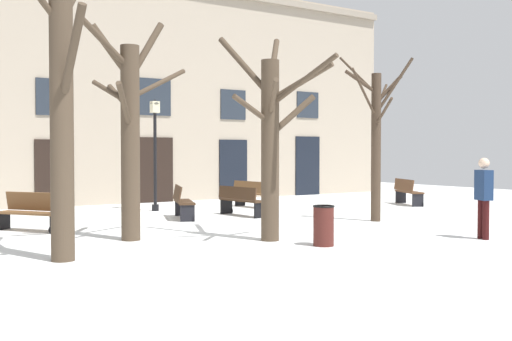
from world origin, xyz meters
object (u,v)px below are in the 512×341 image
streetlamp (155,142)px  person_near_bench (484,194)px  tree_left_of_center (62,110)px  bench_back_to_back_right (241,200)px  bench_by_litter_bin (182,201)px  tree_foreground (271,135)px  litter_bin (324,225)px  tree_right_of_center (130,129)px  bench_back_to_back_left (407,191)px  bench_far_corner (253,194)px  bench_facing_shops (31,212)px  tree_center (376,137)px

streetlamp → person_near_bench: streetlamp is taller
tree_left_of_center → bench_back_to_back_right: size_ratio=2.86×
bench_by_litter_bin → person_near_bench: 7.94m
tree_foreground → streetlamp: size_ratio=1.27×
bench_by_litter_bin → litter_bin: bearing=-158.0°
tree_foreground → tree_right_of_center: bearing=146.0°
streetlamp → bench_back_to_back_left: (8.28, -2.80, -1.68)m
tree_left_of_center → bench_far_corner: 10.58m
streetlamp → bench_facing_shops: (-4.40, -2.86, -1.70)m
bench_far_corner → bench_facing_shops: (-7.58, -2.14, -0.01)m
tree_center → bench_back_to_back_right: size_ratio=2.56×
tree_right_of_center → tree_foreground: tree_right_of_center is taller
tree_center → bench_back_to_back_right: (-2.31, 3.10, -1.79)m
tree_center → streetlamp: 6.96m
tree_foreground → bench_back_to_back_left: tree_foreground is taller
person_near_bench → tree_center: bearing=-166.0°
tree_right_of_center → tree_center: tree_right_of_center is taller
tree_center → bench_far_corner: 5.46m
tree_center → bench_by_litter_bin: size_ratio=2.63×
tree_foreground → litter_bin: (0.45, -1.16, -1.79)m
bench_facing_shops → person_near_bench: 10.20m
bench_back_to_back_left → person_near_bench: person_near_bench is taller
bench_by_litter_bin → tree_center: bearing=-109.4°
streetlamp → litter_bin: 8.58m
streetlamp → bench_back_to_back_right: 3.55m
tree_right_of_center → bench_facing_shops: 3.58m
tree_left_of_center → bench_by_litter_bin: tree_left_of_center is taller
tree_right_of_center → person_near_bench: size_ratio=2.69×
tree_right_of_center → bench_back_to_back_left: (11.31, 2.78, -1.85)m
litter_bin → person_near_bench: person_near_bench is taller
tree_foreground → bench_facing_shops: (-3.83, 4.37, -1.74)m
tree_left_of_center → tree_foreground: 4.32m
bench_far_corner → bench_back_to_back_left: (5.10, -2.09, 0.00)m
tree_foreground → tree_left_of_center: bearing=-179.9°
bench_by_litter_bin → tree_left_of_center: bearing=156.6°
streetlamp → litter_bin: streetlamp is taller
bench_back_to_back_left → bench_facing_shops: bearing=115.4°
litter_bin → tree_right_of_center: bearing=135.9°
tree_left_of_center → person_near_bench: bearing=-15.7°
bench_by_litter_bin → bench_back_to_back_right: bearing=-78.8°
litter_bin → person_near_bench: bearing=-18.4°
tree_center → litter_bin: tree_center is taller
bench_back_to_back_left → tree_left_of_center: bearing=133.8°
streetlamp → tree_center: bearing=-57.1°
tree_center → bench_back_to_back_left: 5.72m
tree_foreground → bench_by_litter_bin: 5.08m
tree_left_of_center → bench_back_to_back_left: 14.04m
streetlamp → bench_by_litter_bin: bearing=-96.4°
bench_far_corner → tree_center: bearing=-179.4°
tree_right_of_center → bench_by_litter_bin: 4.54m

